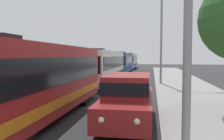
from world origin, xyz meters
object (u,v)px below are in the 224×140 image
Objects in this scene: bus_second_in_line at (102,66)px; bus_middle at (121,62)px; white_suv at (128,97)px; streetlamp_mid at (161,25)px; bus_fourth_in_line at (130,60)px; bus_lead at (39,78)px.

bus_second_in_line is 13.92m from bus_middle.
streetlamp_mid reaches higher than white_suv.
bus_middle is at bearing -90.00° from bus_fourth_in_line.
streetlamp_mid reaches higher than bus_middle.
bus_second_in_line is 1.40× the size of streetlamp_mid.
bus_middle is (-0.00, 26.62, -0.00)m from bus_lead.
streetlamp_mid reaches higher than bus_fourth_in_line.
streetlamp_mid reaches higher than bus_lead.
bus_second_in_line and bus_fourth_in_line have the same top height.
bus_middle is 0.98× the size of bus_fourth_in_line.
bus_lead is 2.10× the size of white_suv.
bus_second_in_line and bus_middle have the same top height.
bus_lead is 14.33m from streetlamp_mid.
bus_middle is 13.42m from bus_fourth_in_line.
bus_second_in_line is 1.15× the size of bus_fourth_in_line.
bus_fourth_in_line is 1.22× the size of streetlamp_mid.
bus_fourth_in_line is at bearing 90.00° from bus_second_in_line.
bus_lead is 40.04m from bus_fourth_in_line.
streetlamp_mid is (5.40, 12.74, 3.73)m from bus_lead.
white_suv is at bearing -73.85° from bus_second_in_line.
white_suv is at bearing -82.11° from bus_middle.
bus_second_in_line is at bearing 106.15° from white_suv.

